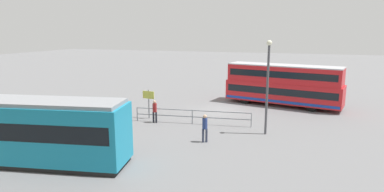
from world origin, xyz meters
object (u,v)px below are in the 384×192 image
Objects in this scene: pedestrian_near_railing at (155,110)px; info_sign at (149,99)px; double_decker_bus at (283,85)px; pedestrian_crossing at (205,126)px; street_lamp at (268,80)px.

pedestrian_near_railing is 0.75× the size of info_sign.
double_decker_bus reaches higher than pedestrian_crossing.
street_lamp reaches higher than pedestrian_near_railing.
info_sign is (1.02, -1.04, 0.59)m from pedestrian_near_railing.
street_lamp is (-3.45, -2.96, 2.70)m from pedestrian_crossing.
info_sign is at bearing -34.57° from pedestrian_crossing.
double_decker_bus is 4.68× the size of info_sign.
double_decker_bus is at bearing -92.68° from street_lamp.
double_decker_bus reaches higher than info_sign.
pedestrian_crossing is 0.77× the size of info_sign.
double_decker_bus is 1.72× the size of street_lamp.
pedestrian_crossing is (3.89, 12.48, -0.93)m from double_decker_bus.
pedestrian_near_railing is 0.97× the size of pedestrian_crossing.
pedestrian_crossing reaches higher than pedestrian_near_railing.
pedestrian_crossing is 0.28× the size of street_lamp.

